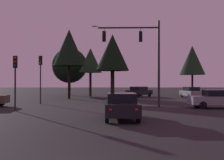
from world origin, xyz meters
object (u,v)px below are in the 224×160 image
object	(u,v)px
car_crossing_left	(219,99)
traffic_light_corner_left	(40,70)
tree_lot_edge	(90,61)
car_far_lane	(139,91)
tree_right_cluster	(69,48)
tree_left_far	(70,66)
traffic_signal_mast_arm	(141,48)
tree_center_horizon	(192,60)
tree_behind_sign	(112,53)
car_nearside_lane	(121,106)
car_parked_lot	(191,92)
traffic_light_corner_right	(15,72)

from	to	relation	value
car_crossing_left	traffic_light_corner_left	bearing A→B (deg)	163.04
tree_lot_edge	traffic_light_corner_left	bearing A→B (deg)	-105.12
car_far_lane	tree_lot_edge	distance (m)	8.87
traffic_light_corner_left	car_far_lane	distance (m)	17.23
traffic_light_corner_left	tree_right_cluster	distance (m)	8.78
car_far_lane	tree_left_far	distance (m)	12.96
traffic_light_corner_left	traffic_signal_mast_arm	bearing A→B (deg)	-20.96
car_crossing_left	tree_center_horizon	bearing A→B (deg)	77.51
tree_lot_edge	tree_behind_sign	bearing A→B (deg)	-67.49
traffic_signal_mast_arm	car_far_lane	distance (m)	17.08
car_nearside_lane	tree_right_cluster	size ratio (longest dim) A/B	0.49
car_crossing_left	tree_behind_sign	xyz separation A→B (m)	(-8.59, 11.47, 5.02)
tree_left_far	car_far_lane	bearing A→B (deg)	-26.10
tree_behind_sign	tree_right_cluster	distance (m)	5.80
tree_behind_sign	tree_left_far	bearing A→B (deg)	121.29
car_nearside_lane	car_parked_lot	bearing A→B (deg)	63.94
traffic_signal_mast_arm	traffic_light_corner_left	world-z (taller)	traffic_signal_mast_arm
traffic_light_corner_left	tree_right_cluster	xyz separation A→B (m)	(1.66, 7.99, 3.24)
car_crossing_left	tree_left_far	size ratio (longest dim) A/B	0.60
car_crossing_left	tree_lot_edge	bearing A→B (deg)	121.46
traffic_signal_mast_arm	tree_behind_sign	world-z (taller)	tree_behind_sign
car_crossing_left	tree_lot_edge	xyz separation A→B (m)	(-11.89, 19.43, 4.68)
car_far_lane	tree_behind_sign	world-z (taller)	tree_behind_sign
car_far_lane	car_parked_lot	world-z (taller)	same
car_parked_lot	car_far_lane	bearing A→B (deg)	157.34
tree_center_horizon	tree_right_cluster	distance (m)	23.64
traffic_light_corner_right	tree_right_cluster	world-z (taller)	tree_right_cluster
traffic_signal_mast_arm	tree_behind_sign	bearing A→B (deg)	102.65
traffic_light_corner_right	tree_center_horizon	world-z (taller)	tree_center_horizon
traffic_signal_mast_arm	car_nearside_lane	size ratio (longest dim) A/B	1.68
tree_behind_sign	tree_center_horizon	world-z (taller)	tree_center_horizon
car_far_lane	car_parked_lot	bearing A→B (deg)	-22.66
car_nearside_lane	tree_left_far	distance (m)	30.75
car_crossing_left	tree_right_cluster	bearing A→B (deg)	137.88
traffic_light_corner_right	tree_behind_sign	bearing A→B (deg)	61.23
car_far_lane	tree_behind_sign	bearing A→B (deg)	-123.13
car_far_lane	tree_behind_sign	size ratio (longest dim) A/B	0.58
tree_left_far	tree_lot_edge	bearing A→B (deg)	-43.99
car_nearside_lane	tree_center_horizon	world-z (taller)	tree_center_horizon
tree_center_horizon	traffic_light_corner_right	bearing A→B (deg)	-128.09
car_far_lane	car_crossing_left	bearing A→B (deg)	-75.44
car_far_lane	tree_lot_edge	xyz separation A→B (m)	(-7.31, 1.81, 4.68)
traffic_light_corner_left	car_crossing_left	xyz separation A→B (m)	(15.83, -4.83, -2.56)
traffic_light_corner_right	tree_behind_sign	distance (m)	15.62
traffic_light_corner_right	car_nearside_lane	xyz separation A→B (m)	(7.70, -4.57, -2.12)
tree_right_cluster	tree_lot_edge	size ratio (longest dim) A/B	1.21
tree_right_cluster	tree_lot_edge	xyz separation A→B (m)	(2.29, 6.61, -1.12)
tree_behind_sign	tree_left_far	world-z (taller)	tree_behind_sign
tree_behind_sign	tree_center_horizon	size ratio (longest dim) A/B	0.94
traffic_signal_mast_arm	car_nearside_lane	distance (m)	9.06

